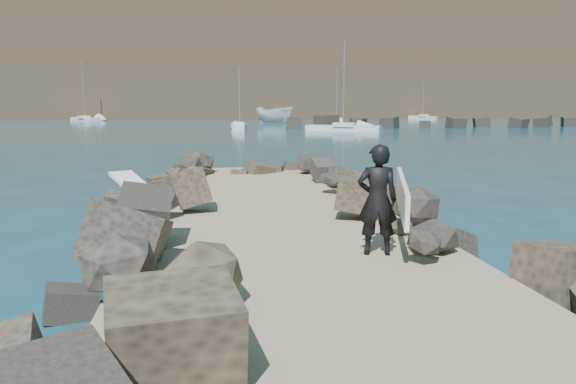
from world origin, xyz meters
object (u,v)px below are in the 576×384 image
Objects in this scene: surfer_with_board at (381,199)px; surfboard_resting at (137,192)px; boat_imported at (275,114)px; sailboat_d at (337,122)px.

surfboard_resting is at bearing 134.49° from surfer_with_board.
surfboard_resting is at bearing -148.69° from boat_imported.
surfer_with_board is at bearing -144.68° from boat_imported.
boat_imported is 10.93m from sailboat_d.
surfer_with_board is at bearing -102.51° from sailboat_d.
surfboard_resting is 6.73m from surfer_with_board.
sailboat_d reaches higher than surfboard_resting.
boat_imported is (12.12, 72.38, 0.25)m from surfboard_resting.
boat_imported is 77.52m from surfer_with_board.
sailboat_d reaches higher than surfer_with_board.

